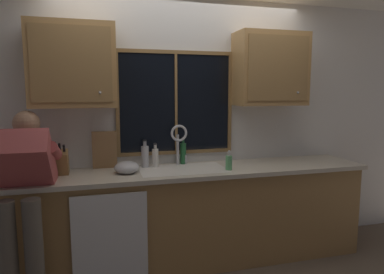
# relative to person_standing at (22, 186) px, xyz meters

# --- Properties ---
(back_wall) EXTENTS (5.78, 0.12, 2.55)m
(back_wall) POSITION_rel_person_standing_xyz_m (1.37, 0.64, 0.34)
(back_wall) COLOR silver
(back_wall) RESTS_ON floor
(window_glass) EXTENTS (1.10, 0.02, 0.95)m
(window_glass) POSITION_rel_person_standing_xyz_m (1.31, 0.57, 0.59)
(window_glass) COLOR black
(window_frame_top) EXTENTS (1.17, 0.02, 0.04)m
(window_frame_top) POSITION_rel_person_standing_xyz_m (1.31, 0.56, 1.08)
(window_frame_top) COLOR olive
(window_frame_bottom) EXTENTS (1.17, 0.02, 0.04)m
(window_frame_bottom) POSITION_rel_person_standing_xyz_m (1.31, 0.56, 0.10)
(window_frame_bottom) COLOR olive
(window_frame_left) EXTENTS (0.03, 0.02, 0.95)m
(window_frame_left) POSITION_rel_person_standing_xyz_m (0.74, 0.56, 0.59)
(window_frame_left) COLOR olive
(window_frame_right) EXTENTS (0.03, 0.02, 0.95)m
(window_frame_right) POSITION_rel_person_standing_xyz_m (1.88, 0.56, 0.59)
(window_frame_right) COLOR olive
(window_mullion_center) EXTENTS (0.02, 0.02, 0.95)m
(window_mullion_center) POSITION_rel_person_standing_xyz_m (1.31, 0.56, 0.59)
(window_mullion_center) COLOR olive
(lower_cabinet_run) EXTENTS (3.38, 0.58, 0.88)m
(lower_cabinet_run) POSITION_rel_person_standing_xyz_m (1.37, 0.29, -0.49)
(lower_cabinet_run) COLOR #A07744
(lower_cabinet_run) RESTS_ON floor
(countertop) EXTENTS (3.44, 0.62, 0.04)m
(countertop) POSITION_rel_person_standing_xyz_m (1.37, 0.27, -0.03)
(countertop) COLOR beige
(countertop) RESTS_ON lower_cabinet_run
(dishwasher_front) EXTENTS (0.60, 0.02, 0.74)m
(dishwasher_front) POSITION_rel_person_standing_xyz_m (0.63, -0.03, -0.48)
(dishwasher_front) COLOR white
(upper_cabinet_left) EXTENTS (0.72, 0.36, 0.72)m
(upper_cabinet_left) POSITION_rel_person_standing_xyz_m (0.37, 0.41, 0.93)
(upper_cabinet_left) COLOR #B2844C
(upper_cabinet_right) EXTENTS (0.72, 0.36, 0.72)m
(upper_cabinet_right) POSITION_rel_person_standing_xyz_m (2.25, 0.41, 0.93)
(upper_cabinet_right) COLOR #B2844C
(sink) EXTENTS (0.80, 0.46, 0.21)m
(sink) POSITION_rel_person_standing_xyz_m (1.31, 0.28, -0.11)
(sink) COLOR white
(sink) RESTS_ON lower_cabinet_run
(faucet) EXTENTS (0.18, 0.09, 0.40)m
(faucet) POSITION_rel_person_standing_xyz_m (1.32, 0.46, 0.24)
(faucet) COLOR silver
(faucet) RESTS_ON countertop
(person_standing) EXTENTS (0.53, 0.72, 1.48)m
(person_standing) POSITION_rel_person_standing_xyz_m (0.00, 0.00, 0.00)
(person_standing) COLOR #595147
(person_standing) RESTS_ON floor
(knife_block) EXTENTS (0.12, 0.18, 0.32)m
(knife_block) POSITION_rel_person_standing_xyz_m (0.24, 0.34, 0.09)
(knife_block) COLOR olive
(knife_block) RESTS_ON countertop
(cutting_board) EXTENTS (0.22, 0.10, 0.36)m
(cutting_board) POSITION_rel_person_standing_xyz_m (0.61, 0.49, 0.16)
(cutting_board) COLOR #997047
(cutting_board) RESTS_ON countertop
(mixing_bowl) EXTENTS (0.22, 0.22, 0.11)m
(mixing_bowl) POSITION_rel_person_standing_xyz_m (0.79, 0.27, 0.04)
(mixing_bowl) COLOR #B7B7BC
(mixing_bowl) RESTS_ON countertop
(soap_dispenser) EXTENTS (0.06, 0.07, 0.18)m
(soap_dispenser) POSITION_rel_person_standing_xyz_m (1.71, 0.15, 0.06)
(soap_dispenser) COLOR #59A566
(soap_dispenser) RESTS_ON countertop
(bottle_green_glass) EXTENTS (0.06, 0.06, 0.23)m
(bottle_green_glass) POSITION_rel_person_standing_xyz_m (1.08, 0.44, 0.08)
(bottle_green_glass) COLOR silver
(bottle_green_glass) RESTS_ON countertop
(bottle_tall_clear) EXTENTS (0.06, 0.06, 0.27)m
(bottle_tall_clear) POSITION_rel_person_standing_xyz_m (1.37, 0.51, 0.10)
(bottle_tall_clear) COLOR #1E592D
(bottle_tall_clear) RESTS_ON countertop
(bottle_amber_small) EXTENTS (0.07, 0.07, 0.26)m
(bottle_amber_small) POSITION_rel_person_standing_xyz_m (0.98, 0.46, 0.10)
(bottle_amber_small) COLOR #B7B7BC
(bottle_amber_small) RESTS_ON countertop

